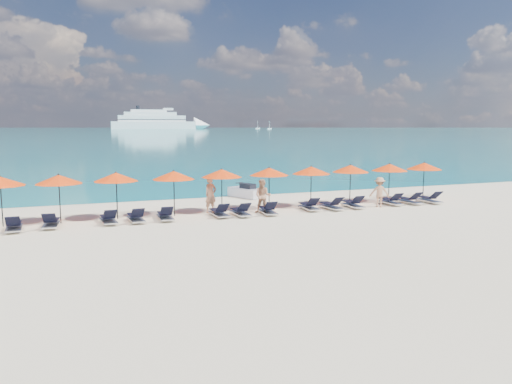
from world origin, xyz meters
name	(u,v)px	position (x,y,z in m)	size (l,w,h in m)	color
ground	(280,228)	(0.00, 0.00, 0.00)	(1400.00, 1400.00, 0.00)	beige
sea	(72,129)	(0.00, 660.00, 0.01)	(1600.00, 1300.00, 0.01)	#1FA9B2
cruise_ship	(162,122)	(105.28, 608.93, 8.88)	(123.46, 25.61, 34.14)	white
sailboat_near	(269,128)	(217.85, 530.91, 0.99)	(5.27, 1.76, 9.66)	white
sailboat_far	(258,128)	(220.32, 576.41, 1.05)	(5.56, 1.85, 10.20)	white
jetski	(246,192)	(1.68, 9.19, 0.36)	(1.74, 2.61, 0.87)	silver
beachgoer_a	(211,195)	(-1.83, 4.71, 0.94)	(0.68, 0.45, 1.87)	tan
beachgoer_b	(263,196)	(0.64, 3.70, 0.87)	(0.84, 0.49, 1.74)	tan
beachgoer_c	(379,192)	(7.30, 3.21, 0.82)	(1.06, 0.49, 1.65)	tan
umbrella_0	(0,181)	(-11.37, 4.58, 2.02)	(2.10, 2.10, 2.28)	black
umbrella_1	(59,179)	(-8.98, 4.51, 2.02)	(2.10, 2.10, 2.28)	black
umbrella_2	(116,177)	(-6.46, 4.64, 2.02)	(2.10, 2.10, 2.28)	black
umbrella_3	(174,175)	(-3.74, 4.52, 2.02)	(2.10, 2.10, 2.28)	black
umbrella_4	(222,173)	(-1.24, 4.65, 2.02)	(2.10, 2.10, 2.28)	black
umbrella_5	(269,172)	(1.37, 4.64, 2.02)	(2.10, 2.10, 2.28)	black
umbrella_6	(311,170)	(3.81, 4.55, 2.02)	(2.10, 2.10, 2.28)	black
umbrella_7	(351,169)	(6.37, 4.71, 2.02)	(2.10, 2.10, 2.28)	black
umbrella_8	(390,167)	(8.93, 4.63, 2.02)	(2.10, 2.10, 2.28)	black
umbrella_9	(424,166)	(11.44, 4.67, 2.02)	(2.10, 2.10, 2.28)	black
lounger_1	(14,226)	(-10.82, 3.30, 0.24)	(0.68, 1.72, 0.66)	silver
lounger_2	(51,222)	(-9.37, 3.55, 0.24)	(0.78, 1.75, 0.66)	silver
lounger_3	(108,219)	(-6.95, 3.56, 0.24)	(0.74, 1.74, 0.66)	silver
lounger_4	(136,217)	(-5.74, 3.50, 0.24)	(0.70, 1.73, 0.66)	silver
lounger_5	(165,215)	(-4.38, 3.52, 0.24)	(0.68, 1.72, 0.66)	silver
lounger_6	(219,212)	(-1.76, 3.43, 0.24)	(0.67, 1.72, 0.66)	silver
lounger_7	(240,211)	(-0.72, 3.26, 0.24)	(0.65, 1.71, 0.66)	silver
lounger_8	(268,210)	(0.70, 3.21, 0.24)	(0.78, 1.75, 0.66)	silver
lounger_9	(309,206)	(3.21, 3.58, 0.24)	(0.73, 1.74, 0.66)	silver
lounger_10	(332,205)	(4.41, 3.34, 0.24)	(0.73, 1.74, 0.66)	silver
lounger_11	(353,204)	(5.78, 3.42, 0.24)	(0.70, 1.73, 0.66)	silver
lounger_12	(391,201)	(8.31, 3.55, 0.24)	(0.62, 1.70, 0.66)	silver
lounger_13	(409,200)	(9.50, 3.47, 0.24)	(0.79, 1.75, 0.66)	silver
lounger_14	(429,199)	(10.80, 3.34, 0.24)	(0.64, 1.71, 0.66)	silver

